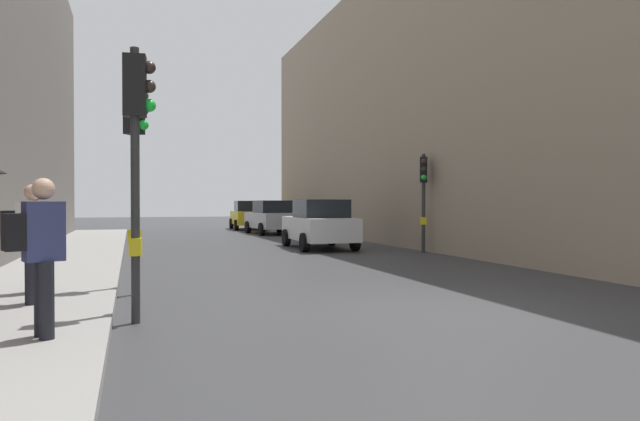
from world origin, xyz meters
name	(u,v)px	position (x,y,z in m)	size (l,w,h in m)	color
ground_plane	(446,310)	(0.00, 0.00, 0.00)	(120.00, 120.00, 0.00)	#38383A
sidewalk_kerb	(57,274)	(-6.17, 6.00, 0.08)	(2.64, 40.00, 0.16)	gray
building_facade_right	(536,104)	(10.85, 11.51, 5.60)	(12.00, 35.42, 11.20)	gray
traffic_light_near_left	(137,134)	(-4.52, 0.46, 2.60)	(0.44, 0.27, 3.77)	#2D2D2D
traffic_light_mid_street	(424,185)	(4.54, 9.13, 2.25)	(0.35, 0.45, 3.26)	#2D2D2D
traffic_light_near_right	(135,148)	(-4.53, 2.99, 2.63)	(0.44, 0.38, 3.82)	#2D2D2D
car_silver_hatchback	(271,217)	(2.40, 21.82, 0.88)	(2.23, 4.31, 1.76)	#BCBCC1
car_yellow_taxi	(249,215)	(2.25, 27.23, 0.88)	(2.20, 4.29, 1.76)	yellow
car_white_compact	(319,224)	(1.84, 11.91, 0.88)	(2.12, 4.25, 1.76)	silver
pedestrian_with_grey_backpack	(39,248)	(-5.56, -0.83, 1.16)	(0.66, 0.47, 1.77)	black
pedestrian_with_black_backpack	(30,236)	(-6.03, 1.62, 1.16)	(0.64, 0.39, 1.77)	black
pedestrian_in_dark_coat	(35,234)	(-6.13, 2.75, 1.13)	(0.42, 0.36, 1.77)	black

